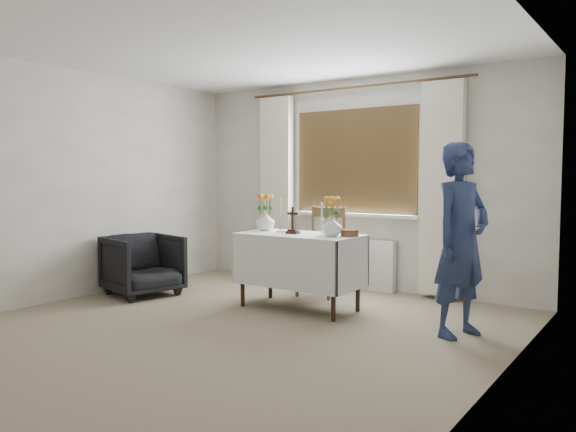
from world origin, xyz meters
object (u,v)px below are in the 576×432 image
object	(u,v)px
wooden_chair	(321,251)
wooden_cross	(293,220)
armchair	(143,265)
person	(461,240)
flower_vase_right	(332,226)
flower_vase_left	(265,221)
altar_table	(299,271)

from	to	relation	value
wooden_chair	wooden_cross	size ratio (longest dim) A/B	3.66
armchair	person	size ratio (longest dim) A/B	0.46
wooden_chair	wooden_cross	bearing A→B (deg)	-86.90
person	flower_vase_right	world-z (taller)	person
person	flower_vase_left	bearing A→B (deg)	107.11
wooden_chair	flower_vase_right	distance (m)	0.97
flower_vase_right	wooden_chair	bearing A→B (deg)	128.01
flower_vase_right	armchair	bearing A→B (deg)	-169.02
flower_vase_left	flower_vase_right	world-z (taller)	flower_vase_left
armchair	wooden_cross	distance (m)	1.89
altar_table	flower_vase_left	world-z (taller)	flower_vase_left
flower_vase_left	person	bearing A→B (deg)	-2.89
altar_table	flower_vase_left	distance (m)	0.69
person	flower_vase_right	size ratio (longest dim) A/B	8.09
wooden_chair	person	distance (m)	1.97
altar_table	flower_vase_right	bearing A→B (deg)	-4.10
armchair	flower_vase_left	world-z (taller)	flower_vase_left
altar_table	wooden_chair	xyz separation A→B (m)	(-0.16, 0.68, 0.12)
wooden_chair	armchair	distance (m)	2.01
altar_table	armchair	distance (m)	1.87
person	wooden_cross	size ratio (longest dim) A/B	5.98
armchair	wooden_cross	world-z (taller)	wooden_cross
altar_table	flower_vase_left	size ratio (longest dim) A/B	5.94
altar_table	flower_vase_right	world-z (taller)	flower_vase_right
person	flower_vase_right	bearing A→B (deg)	109.86
armchair	flower_vase_left	size ratio (longest dim) A/B	3.60
armchair	flower_vase_right	xyz separation A→B (m)	(2.20, 0.43, 0.52)
altar_table	flower_vase_left	bearing A→B (deg)	171.07
altar_table	flower_vase_right	distance (m)	0.62
wooden_cross	flower_vase_right	xyz separation A→B (m)	(0.45, -0.00, -0.04)
wooden_chair	flower_vase_right	world-z (taller)	wooden_chair
wooden_cross	flower_vase_left	bearing A→B (deg)	161.38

